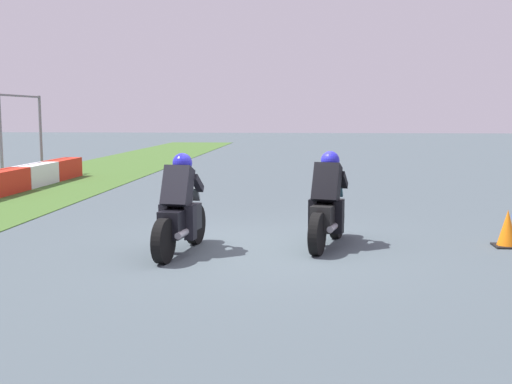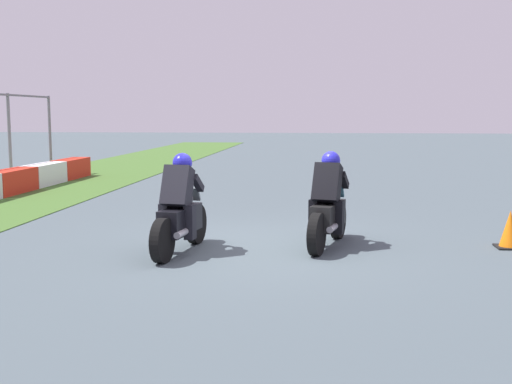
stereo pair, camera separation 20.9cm
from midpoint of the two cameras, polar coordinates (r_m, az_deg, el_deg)
ground_plane at (r=10.03m, az=-0.30°, el=-5.01°), size 120.00×120.00×0.00m
rider_lane_a at (r=10.07m, az=5.91°, el=-1.39°), size 2.01×0.66×1.51m
rider_lane_b at (r=9.60m, az=-7.45°, el=-1.83°), size 2.04×0.60×1.51m
traffic_cone at (r=10.73m, az=21.19°, el=-3.18°), size 0.40×0.40×0.60m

